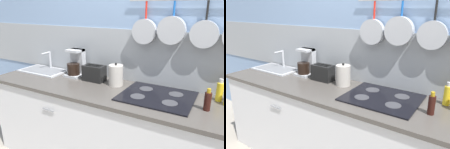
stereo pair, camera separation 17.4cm
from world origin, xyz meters
TOP-DOWN VIEW (x-y plane):
  - wall_back at (0.00, 0.37)m, footprint 7.20×0.15m
  - cabinet_base at (0.00, -0.00)m, footprint 3.28×0.64m
  - countertop at (0.00, 0.00)m, footprint 3.32×0.66m
  - sink_basin at (-1.34, 0.15)m, footprint 0.57×0.33m
  - coffee_maker at (-0.88, 0.21)m, footprint 0.18×0.20m
  - toaster at (-0.60, 0.15)m, footprint 0.24×0.13m
  - kettle at (-0.34, 0.14)m, footprint 0.14×0.14m
  - cooktop at (0.11, 0.05)m, footprint 0.61×0.52m
  - bottle_vinegar at (0.52, -0.01)m, footprint 0.05×0.05m
  - bottle_sesame_oil at (0.58, 0.22)m, footprint 0.05×0.05m

SIDE VIEW (x-z plane):
  - cabinet_base at x=0.00m, z-range 0.00..0.85m
  - countertop at x=0.00m, z-range 0.85..0.89m
  - cooktop at x=0.11m, z-range 0.88..0.90m
  - sink_basin at x=-1.34m, z-range 0.79..1.01m
  - bottle_vinegar at x=0.52m, z-range 0.88..1.05m
  - toaster at x=-0.60m, z-range 0.88..1.05m
  - bottle_sesame_oil at x=0.58m, z-range 0.87..1.06m
  - kettle at x=-0.34m, z-range 0.87..1.10m
  - coffee_maker at x=-0.88m, z-range 0.86..1.16m
  - wall_back at x=0.00m, z-range -0.03..2.57m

